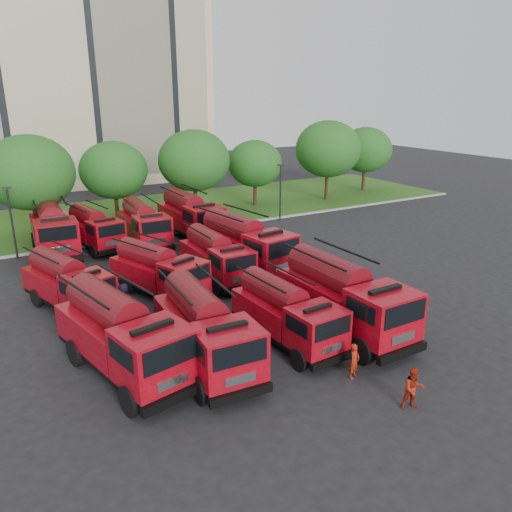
{
  "coord_description": "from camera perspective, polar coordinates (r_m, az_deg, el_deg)",
  "views": [
    {
      "loc": [
        -12.21,
        -20.04,
        11.27
      ],
      "look_at": [
        2.15,
        4.64,
        1.8
      ],
      "focal_mm": 35.0,
      "sensor_mm": 36.0,
      "label": 1
    }
  ],
  "objects": [
    {
      "name": "tree_6",
      "position": [
        53.89,
        8.24,
        12.01
      ],
      "size": [
        6.89,
        6.89,
        8.42
      ],
      "color": "#382314",
      "rests_on": "ground"
    },
    {
      "name": "tree_3",
      "position": [
        45.92,
        -15.97,
        9.41
      ],
      "size": [
        5.88,
        5.88,
        7.19
      ],
      "color": "#382314",
      "rests_on": "ground"
    },
    {
      "name": "lawn",
      "position": [
        48.93,
        -14.97,
        4.48
      ],
      "size": [
        70.0,
        16.0,
        0.12
      ],
      "primitive_type": "cube",
      "color": "#204913",
      "rests_on": "ground"
    },
    {
      "name": "firefighter_0",
      "position": [
        21.63,
        11.04,
        -13.44
      ],
      "size": [
        0.67,
        0.59,
        1.53
      ],
      "primitive_type": "imported",
      "rotation": [
        0.0,
        0.0,
        0.38
      ],
      "color": "maroon",
      "rests_on": "ground"
    },
    {
      "name": "curb",
      "position": [
        41.4,
        -11.9,
        2.25
      ],
      "size": [
        70.0,
        0.3,
        0.14
      ],
      "primitive_type": "cube",
      "color": "gray",
      "rests_on": "ground"
    },
    {
      "name": "firefighter_1",
      "position": [
        20.35,
        17.32,
        -16.22
      ],
      "size": [
        0.91,
        0.7,
        1.66
      ],
      "primitive_type": "imported",
      "rotation": [
        0.0,
        0.0,
        -0.37
      ],
      "color": "maroon",
      "rests_on": "ground"
    },
    {
      "name": "fire_truck_9",
      "position": [
        39.17,
        -18.06,
        3.0
      ],
      "size": [
        3.38,
        6.86,
        2.99
      ],
      "rotation": [
        0.0,
        0.0,
        0.18
      ],
      "color": "black",
      "rests_on": "ground"
    },
    {
      "name": "fire_truck_1",
      "position": [
        21.46,
        -5.85,
        -8.33
      ],
      "size": [
        3.04,
        7.43,
        3.32
      ],
      "rotation": [
        0.0,
        0.0,
        -0.06
      ],
      "color": "black",
      "rests_on": "ground"
    },
    {
      "name": "lamp_post_0",
      "position": [
        38.24,
        -26.16,
        3.8
      ],
      "size": [
        0.6,
        0.25,
        5.11
      ],
      "color": "black",
      "rests_on": "ground"
    },
    {
      "name": "firefighter_3",
      "position": [
        25.36,
        9.55,
        -8.3
      ],
      "size": [
        1.07,
        0.6,
        1.61
      ],
      "primitive_type": "imported",
      "rotation": [
        0.0,
        0.0,
        3.08
      ],
      "color": "black",
      "rests_on": "ground"
    },
    {
      "name": "firefighter_2",
      "position": [
        26.15,
        10.08,
        -7.49
      ],
      "size": [
        0.88,
        1.06,
        1.57
      ],
      "primitive_type": "imported",
      "rotation": [
        0.0,
        0.0,
        2.04
      ],
      "color": "maroon",
      "rests_on": "ground"
    },
    {
      "name": "fire_truck_3",
      "position": [
        24.51,
        9.93,
        -4.63
      ],
      "size": [
        3.03,
        7.98,
        3.61
      ],
      "rotation": [
        0.0,
        0.0,
        0.02
      ],
      "color": "black",
      "rests_on": "ground"
    },
    {
      "name": "fire_truck_6",
      "position": [
        30.98,
        -4.59,
        -0.06
      ],
      "size": [
        2.47,
        6.62,
        3.01
      ],
      "rotation": [
        0.0,
        0.0,
        0.0
      ],
      "color": "black",
      "rests_on": "ground"
    },
    {
      "name": "ground",
      "position": [
        26.03,
        1.05,
        -7.31
      ],
      "size": [
        140.0,
        140.0,
        0.0
      ],
      "primitive_type": "plane",
      "color": "black",
      "rests_on": "ground"
    },
    {
      "name": "tree_7",
      "position": [
        59.98,
        12.39,
        11.76
      ],
      "size": [
        6.05,
        6.05,
        7.39
      ],
      "color": "#382314",
      "rests_on": "ground"
    },
    {
      "name": "tree_5",
      "position": [
        50.79,
        -0.13,
        10.52
      ],
      "size": [
        5.46,
        5.46,
        6.68
      ],
      "color": "#382314",
      "rests_on": "ground"
    },
    {
      "name": "tree_2",
      "position": [
        42.17,
        -24.45,
        8.67
      ],
      "size": [
        6.72,
        6.72,
        8.22
      ],
      "color": "#382314",
      "rests_on": "ground"
    },
    {
      "name": "firefighter_4",
      "position": [
        26.94,
        -14.63,
        -7.02
      ],
      "size": [
        1.15,
        1.07,
        1.96
      ],
      "primitive_type": "imported",
      "rotation": [
        0.0,
        0.0,
        2.52
      ],
      "color": "black",
      "rests_on": "ground"
    },
    {
      "name": "fire_truck_8",
      "position": [
        38.75,
        -22.15,
        2.86
      ],
      "size": [
        3.34,
        8.12,
        3.62
      ],
      "rotation": [
        0.0,
        0.0,
        -0.07
      ],
      "color": "black",
      "rests_on": "ground"
    },
    {
      "name": "fire_truck_10",
      "position": [
        38.96,
        -12.76,
        3.58
      ],
      "size": [
        2.85,
        7.25,
        3.26
      ],
      "rotation": [
        0.0,
        0.0,
        -0.04
      ],
      "color": "black",
      "rests_on": "ground"
    },
    {
      "name": "fire_truck_5",
      "position": [
        29.06,
        -11.11,
        -1.66
      ],
      "size": [
        4.32,
        6.88,
        2.97
      ],
      "rotation": [
        0.0,
        0.0,
        0.35
      ],
      "color": "black",
      "rests_on": "ground"
    },
    {
      "name": "lamp_post_1",
      "position": [
        45.2,
        2.81,
        7.65
      ],
      "size": [
        0.6,
        0.25,
        5.11
      ],
      "color": "black",
      "rests_on": "ground"
    },
    {
      "name": "fire_truck_7",
      "position": [
        32.4,
        -1.35,
        1.39
      ],
      "size": [
        3.87,
        8.25,
        3.61
      ],
      "rotation": [
        0.0,
        0.0,
        0.15
      ],
      "color": "black",
      "rests_on": "ground"
    },
    {
      "name": "fire_truck_4",
      "position": [
        28.52,
        -20.72,
        -2.92
      ],
      "size": [
        4.07,
        6.93,
        2.99
      ],
      "rotation": [
        0.0,
        0.0,
        0.3
      ],
      "color": "black",
      "rests_on": "ground"
    },
    {
      "name": "fire_truck_0",
      "position": [
        21.43,
        -15.1,
        -8.66
      ],
      "size": [
        4.18,
        8.08,
        3.51
      ],
      "rotation": [
        0.0,
        0.0,
        0.21
      ],
      "color": "black",
      "rests_on": "ground"
    },
    {
      "name": "firefighter_5",
      "position": [
        30.99,
        7.98,
        -3.16
      ],
      "size": [
        1.63,
        0.81,
        1.7
      ],
      "primitive_type": "imported",
      "rotation": [
        0.0,
        0.0,
        3.06
      ],
      "color": "maroon",
      "rests_on": "ground"
    },
    {
      "name": "fire_truck_2",
      "position": [
        23.28,
        3.49,
        -6.54
      ],
      "size": [
        2.7,
        6.61,
        2.95
      ],
      "rotation": [
        0.0,
        0.0,
        0.06
      ],
      "color": "black",
      "rests_on": "ground"
    },
    {
      "name": "fire_truck_11",
      "position": [
        40.49,
        -7.55,
        4.64
      ],
      "size": [
        3.06,
        7.87,
        3.55
      ],
      "rotation": [
        0.0,
        0.0,
        0.03
      ],
      "color": "black",
      "rests_on": "ground"
    },
    {
      "name": "apartment_building",
      "position": [
        69.46,
        -19.41,
        18.39
      ],
      "size": [
        30.0,
        14.18,
        25.0
      ],
      "color": "beige",
      "rests_on": "ground"
    },
    {
      "name": "tree_4",
      "position": [
        46.67,
        -7.09,
        10.76
      ],
      "size": [
        6.55,
        6.55,
        8.01
      ],
      "color": "#382314",
      "rests_on": "ground"
    }
  ]
}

